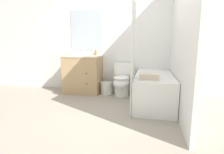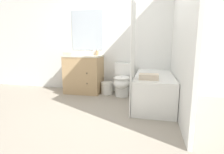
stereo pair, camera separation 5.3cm
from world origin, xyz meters
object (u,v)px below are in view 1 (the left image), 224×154
toilet (122,81)px  wastebasket (107,88)px  vanity_cabinet (83,74)px  soap_dispenser (97,53)px  sink_faucet (85,54)px  tissue_box (93,53)px  bath_towel_folded (149,77)px  hand_towel_folded (68,54)px  bathtub (154,89)px

toilet → wastebasket: 0.42m
vanity_cabinet → soap_dispenser: (0.31, 0.08, 0.49)m
sink_faucet → toilet: size_ratio=0.20×
tissue_box → wastebasket: bearing=-26.4°
vanity_cabinet → soap_dispenser: size_ratio=6.01×
soap_dispenser → wastebasket: bearing=-19.9°
sink_faucet → toilet: bearing=-15.9°
vanity_cabinet → tissue_box: 0.55m
bath_towel_folded → toilet: bearing=123.3°
soap_dispenser → bath_towel_folded: soap_dispenser is taller
wastebasket → bath_towel_folded: bath_towel_folded is taller
sink_faucet → hand_towel_folded: size_ratio=0.66×
bathtub → vanity_cabinet: bearing=163.1°
toilet → bathtub: (0.68, -0.41, -0.05)m
sink_faucet → wastebasket: (0.57, -0.20, -0.77)m
bathtub → soap_dispenser: (-1.30, 0.57, 0.65)m
sink_faucet → soap_dispenser: size_ratio=0.98×
sink_faucet → vanity_cabinet: bearing=-90.0°
bathtub → wastebasket: (-1.04, 0.47, -0.15)m
vanity_cabinet → sink_faucet: 0.50m
sink_faucet → hand_towel_folded: sink_faucet is taller
toilet → hand_towel_folded: (-1.20, -0.09, 0.58)m
bathtub → hand_towel_folded: hand_towel_folded is taller
tissue_box → hand_towel_folded: tissue_box is taller
wastebasket → tissue_box: tissue_box is taller
soap_dispenser → tissue_box: bearing=140.4°
sink_faucet → tissue_box: 0.21m
tissue_box → soap_dispenser: (0.10, -0.09, 0.01)m
tissue_box → bath_towel_folded: tissue_box is taller
vanity_cabinet → soap_dispenser: bearing=14.1°
tissue_box → sink_faucet: bearing=174.5°
vanity_cabinet → toilet: 0.94m
vanity_cabinet → bath_towel_folded: vanity_cabinet is taller
vanity_cabinet → sink_faucet: (-0.00, 0.19, 0.46)m
wastebasket → soap_dispenser: (-0.25, 0.09, 0.80)m
toilet → tissue_box: (-0.72, 0.25, 0.59)m
soap_dispenser → toilet: bearing=-14.4°
hand_towel_folded → tissue_box: bearing=34.9°
soap_dispenser → bathtub: bearing=-23.6°
tissue_box → bath_towel_folded: 1.76m
soap_dispenser → hand_towel_folded: soap_dispenser is taller
wastebasket → hand_towel_folded: bearing=-169.4°
toilet → wastebasket: (-0.37, 0.07, -0.20)m
soap_dispenser → hand_towel_folded: bearing=-156.9°
bath_towel_folded → wastebasket: bearing=134.8°
toilet → tissue_box: bearing=161.3°
wastebasket → sink_faucet: bearing=160.7°
wastebasket → tissue_box: 0.89m
tissue_box → hand_towel_folded: 0.59m
wastebasket → bathtub: bearing=-24.5°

